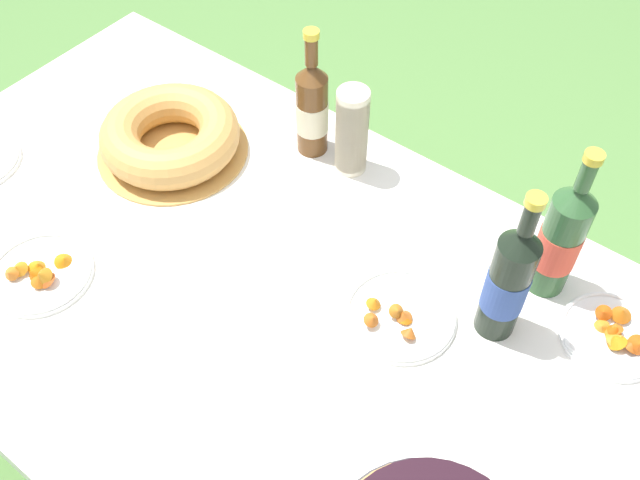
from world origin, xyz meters
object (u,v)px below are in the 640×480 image
at_px(cup_stack, 352,132).
at_px(snack_plate_near, 614,335).
at_px(cider_bottle_green, 561,239).
at_px(snack_plate_left, 400,315).
at_px(snack_plate_right, 40,273).
at_px(cider_bottle_amber, 312,108).
at_px(juice_bottle_red, 508,282).
at_px(bundt_cake, 170,136).

xyz_separation_m(cup_stack, snack_plate_near, (0.66, -0.07, -0.09)).
bearing_deg(cider_bottle_green, snack_plate_near, -14.39).
xyz_separation_m(cider_bottle_green, snack_plate_left, (-0.18, -0.25, -0.12)).
bearing_deg(snack_plate_right, snack_plate_near, 30.04).
xyz_separation_m(cider_bottle_green, snack_plate_right, (-0.80, -0.60, -0.12)).
relative_size(cider_bottle_amber, snack_plate_left, 1.46).
xyz_separation_m(juice_bottle_red, snack_plate_right, (-0.77, -0.45, -0.13)).
height_order(cup_stack, juice_bottle_red, juice_bottle_red).
bearing_deg(snack_plate_near, cup_stack, 173.87).
xyz_separation_m(cup_stack, cider_bottle_green, (0.50, -0.03, 0.03)).
distance_m(cup_stack, snack_plate_right, 0.71).
xyz_separation_m(cup_stack, snack_plate_left, (0.32, -0.28, -0.10)).
bearing_deg(juice_bottle_red, snack_plate_near, 29.59).
height_order(cider_bottle_amber, juice_bottle_red, juice_bottle_red).
bearing_deg(cider_bottle_green, bundt_cake, -167.99).
bearing_deg(snack_plate_near, cider_bottle_green, 165.61).
distance_m(cider_bottle_green, snack_plate_near, 0.21).
bearing_deg(cider_bottle_amber, snack_plate_right, -107.72).
bearing_deg(cider_bottle_amber, bundt_cake, -140.03).
bearing_deg(cup_stack, cider_bottle_amber, -178.80).
bearing_deg(snack_plate_right, cider_bottle_amber, 72.28).
height_order(cider_bottle_amber, snack_plate_near, cider_bottle_amber).
bearing_deg(snack_plate_near, snack_plate_right, -149.96).
height_order(cup_stack, snack_plate_left, cup_stack).
bearing_deg(bundt_cake, snack_plate_near, 7.85).
distance_m(snack_plate_left, snack_plate_right, 0.72).
bearing_deg(snack_plate_left, cup_stack, 138.88).
bearing_deg(cider_bottle_amber, snack_plate_left, -32.87).
xyz_separation_m(cider_bottle_amber, snack_plate_near, (0.77, -0.07, -0.11)).
height_order(cider_bottle_green, snack_plate_right, cider_bottle_green).
xyz_separation_m(cup_stack, juice_bottle_red, (0.47, -0.18, 0.03)).
height_order(cider_bottle_amber, snack_plate_left, cider_bottle_amber).
relative_size(juice_bottle_red, snack_plate_right, 1.70).
bearing_deg(cider_bottle_amber, cider_bottle_green, -2.55).
xyz_separation_m(cup_stack, snack_plate_right, (-0.31, -0.63, -0.09)).
xyz_separation_m(bundt_cake, snack_plate_left, (0.67, -0.07, -0.04)).
distance_m(cup_stack, snack_plate_left, 0.43).
bearing_deg(snack_plate_right, snack_plate_left, 29.53).
height_order(cider_bottle_green, cider_bottle_amber, cider_bottle_green).
bearing_deg(snack_plate_left, juice_bottle_red, 32.61).
distance_m(cider_bottle_amber, snack_plate_left, 0.52).
distance_m(bundt_cake, cup_stack, 0.42).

